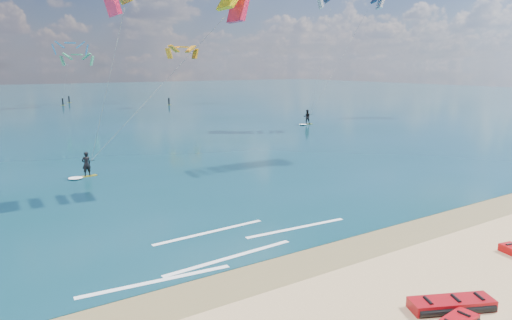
# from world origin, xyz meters

# --- Properties ---
(ground) EXTENTS (320.00, 320.00, 0.00)m
(ground) POSITION_xyz_m (0.00, 40.00, 0.00)
(ground) COLOR tan
(ground) RESTS_ON ground
(wet_sand_strip) EXTENTS (320.00, 2.40, 0.01)m
(wet_sand_strip) POSITION_xyz_m (0.00, 3.00, 0.00)
(wet_sand_strip) COLOR brown
(wet_sand_strip) RESTS_ON ground
(sea) EXTENTS (320.00, 200.00, 0.04)m
(sea) POSITION_xyz_m (0.00, 104.00, 0.02)
(sea) COLOR #0A353C
(sea) RESTS_ON ground
(packed_kite_mid) EXTENTS (3.22, 2.30, 0.42)m
(packed_kite_mid) POSITION_xyz_m (4.12, -2.46, 0.00)
(packed_kite_mid) COLOR #9C0A10
(packed_kite_mid) RESTS_ON ground
(kitesurfer_main) EXTENTS (12.19, 8.19, 14.87)m
(kitesurfer_main) POSITION_xyz_m (0.76, 19.34, 7.54)
(kitesurfer_main) COLOR yellow
(kitesurfer_main) RESTS_ON sea
(kitesurfer_far) EXTENTS (10.47, 7.52, 18.92)m
(kitesurfer_far) POSITION_xyz_m (32.21, 35.44, 9.98)
(kitesurfer_far) COLOR #94B81B
(kitesurfer_far) RESTS_ON sea
(shoreline_foam) EXTENTS (13.54, 4.12, 0.01)m
(shoreline_foam) POSITION_xyz_m (0.39, 6.00, 0.05)
(shoreline_foam) COLOR white
(shoreline_foam) RESTS_ON ground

